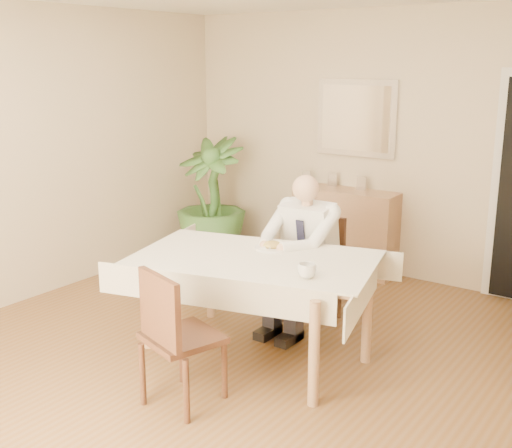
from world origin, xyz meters
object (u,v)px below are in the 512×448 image
Objects in this scene: coffee_mug at (307,271)px; potted_palm at (211,199)px; seated_man at (298,246)px; chair_far at (316,262)px; sideboard at (345,231)px; chair_near at (174,331)px; dining_table at (254,268)px.

coffee_mug is 2.93m from potted_palm.
seated_man reaches higher than coffee_mug.
chair_far is 0.66× the size of potted_palm.
seated_man is at bearing -31.03° from potted_palm.
coffee_mug and sideboard have the same top height.
chair_near is 3.04m from sideboard.
chair_far is 1.30m from sideboard.
sideboard is (-0.41, 3.01, -0.08)m from chair_near.
dining_table is at bearing -81.40° from sideboard.
chair_near is 7.46× the size of coffee_mug.
sideboard is at bearing 104.20° from seated_man.
chair_near is 0.93m from coffee_mug.
dining_table is at bearing -43.16° from potted_palm.
seated_man reaches higher than dining_table.
sideboard is at bearing 18.77° from potted_palm.
chair_far reaches higher than sideboard.
chair_near reaches higher than coffee_mug.
chair_near reaches higher than sideboard.
chair_near is 0.85× the size of sideboard.
dining_table is at bearing -89.40° from chair_far.
potted_palm is (-1.76, 0.78, 0.17)m from chair_far.
dining_table is 2.27× the size of chair_far.
dining_table is 0.59m from seated_man.
seated_man is 10.29× the size of coffee_mug.
chair_far is (-0.00, 0.88, -0.18)m from dining_table.
potted_palm is at bearing 122.11° from dining_table.
dining_table is 2.18× the size of chair_near.
chair_near is (0.03, -0.88, -0.16)m from dining_table.
chair_far is 0.82× the size of sideboard.
sideboard is at bearing 111.93° from coffee_mug.
seated_man is 0.94× the size of potted_palm.
coffee_mug reaches higher than dining_table.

